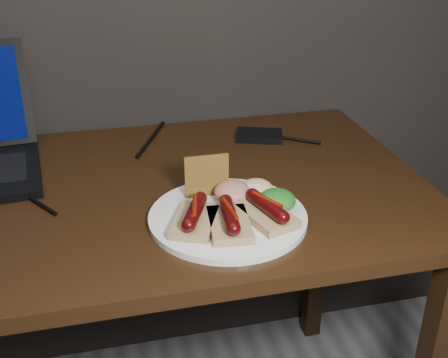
% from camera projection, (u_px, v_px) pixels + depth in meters
% --- Properties ---
extents(desk, '(1.40, 0.70, 0.75)m').
position_uv_depth(desk, '(89.00, 232.00, 1.16)').
color(desk, black).
rests_on(desk, ground).
extents(hard_drive, '(0.13, 0.10, 0.02)m').
position_uv_depth(hard_drive, '(259.00, 136.00, 1.37)').
color(hard_drive, black).
rests_on(hard_drive, desk).
extents(desk_cables, '(1.03, 0.42, 0.01)m').
position_uv_depth(desk_cables, '(80.00, 167.00, 1.22)').
color(desk_cables, black).
rests_on(desk_cables, desk).
extents(plate, '(0.32, 0.32, 0.01)m').
position_uv_depth(plate, '(228.00, 217.00, 1.03)').
color(plate, white).
rests_on(plate, desk).
extents(bread_sausage_left, '(0.11, 0.13, 0.04)m').
position_uv_depth(bread_sausage_left, '(195.00, 217.00, 0.99)').
color(bread_sausage_left, tan).
rests_on(bread_sausage_left, plate).
extents(bread_sausage_center, '(0.08, 0.12, 0.04)m').
position_uv_depth(bread_sausage_center, '(229.00, 220.00, 0.98)').
color(bread_sausage_center, tan).
rests_on(bread_sausage_center, plate).
extents(bread_sausage_right, '(0.10, 0.13, 0.04)m').
position_uv_depth(bread_sausage_right, '(267.00, 211.00, 1.00)').
color(bread_sausage_right, tan).
rests_on(bread_sausage_right, plate).
extents(crispbread, '(0.08, 0.01, 0.08)m').
position_uv_depth(crispbread, '(207.00, 176.00, 1.07)').
color(crispbread, olive).
rests_on(crispbread, plate).
extents(salad_greens, '(0.07, 0.07, 0.04)m').
position_uv_depth(salad_greens, '(277.00, 200.00, 1.03)').
color(salad_greens, '#125D17').
rests_on(salad_greens, plate).
extents(salsa_mound, '(0.07, 0.07, 0.04)m').
position_uv_depth(salsa_mound, '(233.00, 192.00, 1.06)').
color(salsa_mound, maroon).
rests_on(salsa_mound, plate).
extents(coleslaw_mound, '(0.06, 0.06, 0.04)m').
position_uv_depth(coleslaw_mound, '(257.00, 189.00, 1.08)').
color(coleslaw_mound, white).
rests_on(coleslaw_mound, plate).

